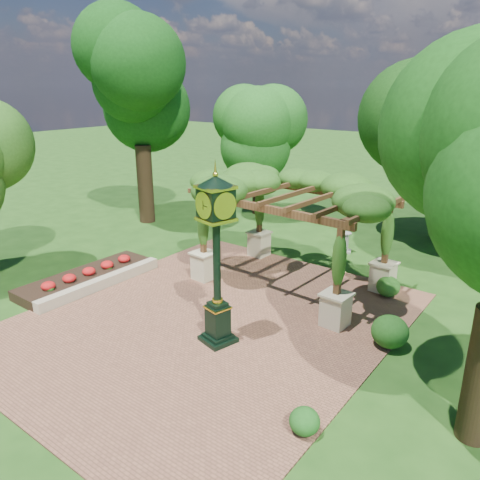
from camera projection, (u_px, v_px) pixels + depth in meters
The scene contains 13 objects.
ground at pixel (188, 334), 13.52m from camera, with size 120.00×120.00×0.00m, color #1E4714.
brick_plaza at pixel (210, 320), 14.27m from camera, with size 10.00×12.00×0.04m, color brown.
border_wall at pixel (102, 283), 16.47m from camera, with size 0.35×5.00×0.40m, color #C6B793.
flower_bed at pixel (86, 278), 16.99m from camera, with size 1.50×5.00×0.36m, color red.
pedestal_clock at pixel (216, 246), 12.19m from camera, with size 1.14×1.14×4.76m.
pergola at pixel (294, 197), 15.77m from camera, with size 6.53×4.33×3.97m.
sundial at pixel (346, 244), 19.99m from camera, with size 0.62×0.62×0.87m.
shrub_front at pixel (305, 421), 9.54m from camera, with size 0.64×0.64×0.58m, color #194F16.
shrub_mid at pixel (390, 332), 12.66m from camera, with size 1.00×1.00×0.90m, color #1C4E15.
shrub_back at pixel (388, 287), 15.73m from camera, with size 0.78×0.78×0.71m, color #265F1B.
tree_west_near at pixel (139, 81), 22.40m from camera, with size 4.33×4.33×10.22m.
tree_west_far at pixel (259, 133), 24.76m from camera, with size 3.75×3.75×6.44m.
tree_north at pixel (455, 125), 20.11m from camera, with size 4.53×4.53×7.53m.
Camera 1 is at (8.41, -8.63, 6.86)m, focal length 35.00 mm.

